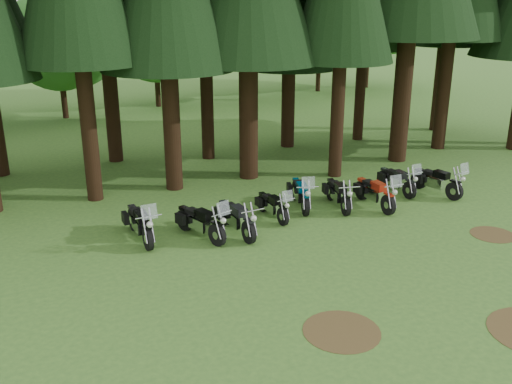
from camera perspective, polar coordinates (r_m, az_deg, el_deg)
ground at (r=16.58m, az=13.30°, el=-7.52°), size 120.00×120.00×0.00m
decid_3 at (r=36.85m, az=-18.74°, el=13.91°), size 6.12×5.95×7.65m
decid_4 at (r=39.36m, az=-9.62°, el=14.70°), size 5.93×5.76×7.41m
decid_5 at (r=41.15m, az=-0.09°, el=17.74°), size 8.45×8.21×10.56m
decid_6 at (r=45.53m, az=6.93°, el=16.46°), size 7.06×6.86×8.82m
decid_7 at (r=48.00m, az=11.96°, el=17.55°), size 8.44×8.20×10.55m
dirt_patch_0 at (r=13.59m, az=8.56°, el=-13.59°), size 1.80×1.80×0.01m
dirt_patch_1 at (r=19.85m, az=22.58°, el=-3.94°), size 1.40×1.40×0.01m
motorcycle_0 at (r=18.14m, az=-11.52°, el=-3.17°), size 0.47×2.48×1.57m
motorcycle_1 at (r=18.00m, az=-5.57°, el=-3.09°), size 1.00×2.39×1.52m
motorcycle_2 at (r=18.25m, az=-2.02°, el=-2.71°), size 0.39×2.43×0.99m
motorcycle_3 at (r=19.50m, az=1.68°, el=-1.44°), size 0.39×2.07×1.30m
motorcycle_4 at (r=20.53m, az=4.48°, el=-0.20°), size 1.03×2.37×1.51m
motorcycle_5 at (r=20.71m, az=8.21°, el=-0.24°), size 0.72×2.28×0.94m
motorcycle_6 at (r=20.95m, az=11.81°, el=-0.14°), size 0.49×2.45×1.54m
motorcycle_7 at (r=22.68m, az=13.91°, el=1.10°), size 0.43×2.27×1.43m
motorcycle_8 at (r=22.88m, az=17.63°, el=0.99°), size 0.68×2.41×1.51m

